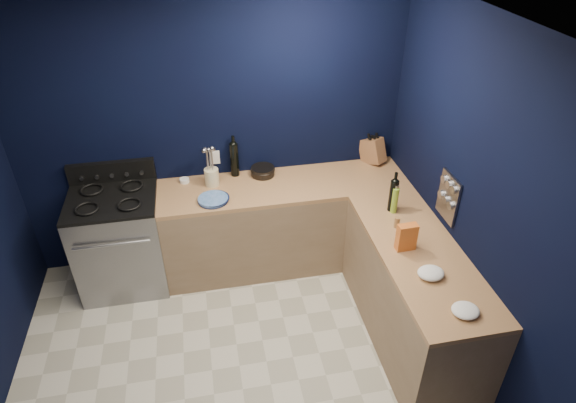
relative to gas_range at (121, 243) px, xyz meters
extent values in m
cube|color=beige|center=(0.93, -1.42, -0.47)|extent=(3.50, 3.50, 0.02)
cube|color=silver|center=(0.93, -1.42, 2.15)|extent=(3.50, 3.50, 0.02)
cube|color=black|center=(0.93, 0.34, 0.84)|extent=(3.50, 0.02, 2.60)
cube|color=black|center=(2.69, -1.42, 0.84)|extent=(0.02, 3.50, 2.60)
cube|color=#856B52|center=(1.53, 0.02, -0.03)|extent=(2.30, 0.63, 0.86)
cube|color=brown|center=(1.53, 0.02, 0.42)|extent=(2.30, 0.63, 0.04)
cube|color=#856B52|center=(2.37, -1.13, -0.03)|extent=(0.63, 1.67, 0.86)
cube|color=brown|center=(2.37, -1.13, 0.42)|extent=(0.63, 1.67, 0.04)
cube|color=gray|center=(0.00, 0.00, 0.00)|extent=(0.76, 0.66, 0.92)
cube|color=black|center=(0.00, -0.32, -0.01)|extent=(0.59, 0.02, 0.42)
cube|color=black|center=(0.00, 0.00, 0.48)|extent=(0.76, 0.66, 0.03)
cube|color=black|center=(0.00, 0.30, 0.58)|extent=(0.76, 0.06, 0.20)
cube|color=gray|center=(2.67, -0.87, 0.72)|extent=(0.02, 0.28, 0.38)
cube|color=white|center=(0.93, 0.32, 0.62)|extent=(0.09, 0.02, 0.13)
cylinder|color=#336099|center=(0.87, -0.14, 0.46)|extent=(0.28, 0.28, 0.03)
cylinder|color=white|center=(0.63, 0.23, 0.46)|extent=(0.12, 0.12, 0.03)
cylinder|color=beige|center=(0.88, 0.13, 0.52)|extent=(0.13, 0.13, 0.16)
cylinder|color=black|center=(1.11, 0.27, 0.60)|extent=(0.09, 0.09, 0.33)
cylinder|color=black|center=(1.36, 0.21, 0.48)|extent=(0.24, 0.24, 0.08)
cube|color=brown|center=(2.46, 0.27, 0.56)|extent=(0.26, 0.31, 0.30)
cylinder|color=black|center=(2.35, -0.57, 0.58)|extent=(0.09, 0.09, 0.29)
cylinder|color=#80A72B|center=(2.35, -0.60, 0.56)|extent=(0.06, 0.06, 0.23)
cylinder|color=olive|center=(2.30, -0.81, 0.49)|extent=(0.05, 0.05, 0.09)
cylinder|color=olive|center=(2.31, -0.94, 0.48)|extent=(0.06, 0.06, 0.09)
cube|color=#BC2E0C|center=(2.26, -1.08, 0.55)|extent=(0.15, 0.08, 0.22)
ellipsoid|color=white|center=(2.31, -1.41, 0.47)|extent=(0.20, 0.17, 0.07)
ellipsoid|color=white|center=(2.38, -1.78, 0.47)|extent=(0.23, 0.22, 0.05)
camera|label=1|loc=(0.83, -3.73, 2.81)|focal=30.42mm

